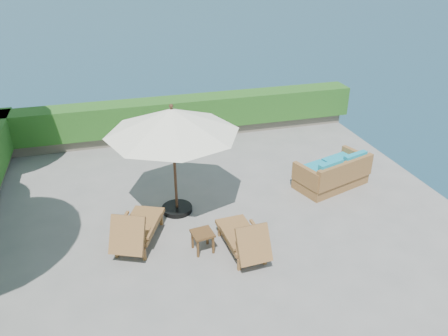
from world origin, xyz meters
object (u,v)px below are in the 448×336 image
object	(u,v)px
lounge_right	(244,238)
patio_umbrella	(172,122)
lounge_left	(137,228)
side_table	(202,236)
wicker_loveseat	(333,174)

from	to	relation	value
lounge_right	patio_umbrella	bearing A→B (deg)	114.06
patio_umbrella	lounge_left	bearing A→B (deg)	-133.77
lounge_right	side_table	distance (m)	0.89
patio_umbrella	lounge_right	world-z (taller)	patio_umbrella
patio_umbrella	lounge_left	size ratio (longest dim) A/B	1.72
patio_umbrella	lounge_left	xyz separation A→B (m)	(-1.07, -1.12, -1.93)
patio_umbrella	wicker_loveseat	world-z (taller)	patio_umbrella
lounge_right	side_table	bearing A→B (deg)	154.15
patio_umbrella	side_table	bearing A→B (deg)	-81.46
lounge_left	side_table	world-z (taller)	lounge_left
lounge_left	wicker_loveseat	size ratio (longest dim) A/B	0.86
patio_umbrella	side_table	xyz separation A→B (m)	(0.26, -1.71, -1.97)
lounge_left	lounge_right	size ratio (longest dim) A/B	1.11
lounge_left	side_table	distance (m)	1.45
lounge_right	side_table	xyz separation A→B (m)	(-0.82, 0.33, -0.01)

